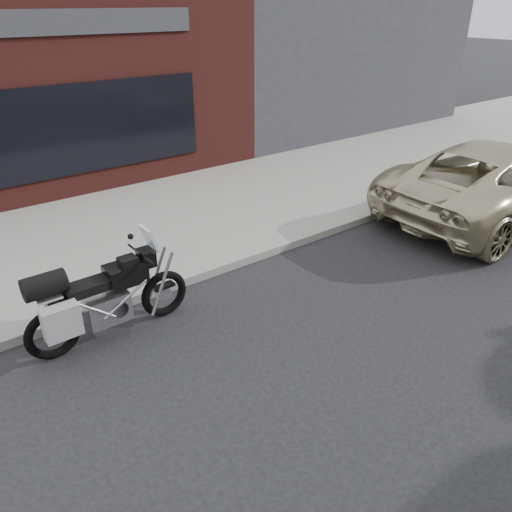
{
  "coord_description": "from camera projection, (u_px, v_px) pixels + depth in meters",
  "views": [
    {
      "loc": [
        -3.62,
        -2.5,
        4.32
      ],
      "look_at": [
        0.43,
        2.87,
        0.85
      ],
      "focal_mm": 35.0,
      "sensor_mm": 36.0,
      "label": 1
    }
  ],
  "objects": [
    {
      "name": "motorcycle",
      "position": [
        99.0,
        300.0,
        6.83
      ],
      "size": [
        2.41,
        0.8,
        1.52
      ],
      "rotation": [
        0.0,
        0.0,
        0.02
      ],
      "color": "black",
      "rests_on": "ground"
    },
    {
      "name": "near_sidewalk",
      "position": [
        123.0,
        223.0,
        10.62
      ],
      "size": [
        44.0,
        6.0,
        0.15
      ],
      "primitive_type": "cube",
      "color": "gray",
      "rests_on": "ground"
    },
    {
      "name": "neighbour_building",
      "position": [
        280.0,
        37.0,
        19.6
      ],
      "size": [
        10.0,
        10.0,
        6.0
      ],
      "primitive_type": "cube",
      "color": "#2D2E33",
      "rests_on": "ground"
    },
    {
      "name": "minivan",
      "position": [
        499.0,
        180.0,
        10.82
      ],
      "size": [
        5.94,
        2.81,
        1.64
      ],
      "primitive_type": "imported",
      "rotation": [
        0.0,
        0.0,
        1.55
      ],
      "color": "#C3BA97",
      "rests_on": "ground"
    },
    {
      "name": "ground",
      "position": [
        377.0,
        424.0,
        5.69
      ],
      "size": [
        120.0,
        120.0,
        0.0
      ],
      "primitive_type": "plane",
      "color": "black",
      "rests_on": "ground"
    }
  ]
}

